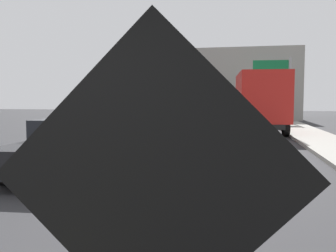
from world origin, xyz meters
TOP-DOWN VIEW (x-y plane):
  - lane_center_stripe at (0.00, 6.00)m, footprint 0.14×36.00m
  - roadwork_sign at (1.09, 2.42)m, footprint 1.63×0.15m
  - arrow_board_trailer at (-0.40, 15.84)m, footprint 1.60×1.83m
  - box_truck at (2.68, 21.41)m, footprint 2.90×7.92m
  - pickup_car at (-2.79, 9.42)m, footprint 2.24×5.24m
  - highway_guide_sign at (4.53, 28.34)m, footprint 2.79×0.27m
  - far_building_block at (-0.42, 37.40)m, footprint 15.09×9.17m
  - traffic_cone_near_sign at (0.74, 4.52)m, footprint 0.36×0.36m
  - traffic_cone_mid_lane at (0.44, 7.03)m, footprint 0.36×0.36m
  - traffic_cone_far_lane at (0.17, 9.84)m, footprint 0.36×0.36m
  - traffic_cone_curbside at (-0.27, 12.64)m, footprint 0.36×0.36m

SIDE VIEW (x-z plane):
  - lane_center_stripe at x=0.00m, z-range 0.00..0.01m
  - traffic_cone_near_sign at x=0.74m, z-range -0.01..0.67m
  - traffic_cone_curbside at x=-0.27m, z-range -0.01..0.68m
  - traffic_cone_far_lane at x=0.17m, z-range -0.01..0.72m
  - traffic_cone_mid_lane at x=0.44m, z-range -0.01..0.75m
  - arrow_board_trailer at x=-0.40m, z-range -0.87..1.83m
  - pickup_car at x=-2.79m, z-range 0.01..1.39m
  - roadwork_sign at x=1.09m, z-range 0.30..2.64m
  - box_truck at x=2.68m, z-range 0.15..3.43m
  - far_building_block at x=-0.42m, z-range 0.00..6.51m
  - highway_guide_sign at x=4.53m, z-range 0.92..5.92m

